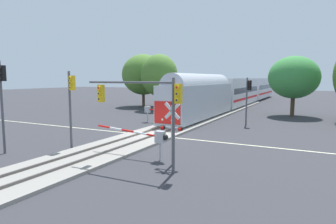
{
  "coord_description": "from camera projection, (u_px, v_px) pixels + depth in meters",
  "views": [
    {
      "loc": [
        12.72,
        -21.88,
        4.95
      ],
      "look_at": [
        1.03,
        1.04,
        2.0
      ],
      "focal_mm": 31.62,
      "sensor_mm": 36.0,
      "label": 1
    }
  ],
  "objects": [
    {
      "name": "traffic_signal_near_right",
      "position": [
        145.0,
        100.0,
        15.8
      ],
      "size": [
        5.94,
        0.38,
        4.97
      ],
      "color": "#4C4C51",
      "rests_on": "ground"
    },
    {
      "name": "road_centre_stripe",
      "position": [
        152.0,
        135.0,
        25.67
      ],
      "size": [
        44.0,
        0.2,
        0.01
      ],
      "color": "beige",
      "rests_on": "ground"
    },
    {
      "name": "crossing_signal_mast",
      "position": [
        172.0,
        126.0,
        16.63
      ],
      "size": [
        1.36,
        0.44,
        3.71
      ],
      "color": "#B2B2B7",
      "rests_on": "ground"
    },
    {
      "name": "crossing_gate_far",
      "position": [
        152.0,
        110.0,
        33.03
      ],
      "size": [
        5.56,
        0.4,
        1.8
      ],
      "color": "#B7B7BC",
      "rests_on": "ground"
    },
    {
      "name": "oak_far_right",
      "position": [
        294.0,
        77.0,
        38.21
      ],
      "size": [
        6.39,
        6.39,
        7.81
      ],
      "color": "#4C3828",
      "rests_on": "ground"
    },
    {
      "name": "commuter_train",
      "position": [
        238.0,
        91.0,
        52.37
      ],
      "size": [
        3.04,
        59.16,
        5.16
      ],
      "color": "#B2B7C1",
      "rests_on": "railway_track"
    },
    {
      "name": "ground_plane",
      "position": [
        152.0,
        135.0,
        25.67
      ],
      "size": [
        220.0,
        220.0,
        0.0
      ],
      "primitive_type": "plane",
      "color": "#333338"
    },
    {
      "name": "pine_left_background",
      "position": [
        143.0,
        75.0,
        51.58
      ],
      "size": [
        7.41,
        7.41,
        9.1
      ],
      "color": "#4C3828",
      "rests_on": "ground"
    },
    {
      "name": "oak_behind_train",
      "position": [
        159.0,
        75.0,
        45.79
      ],
      "size": [
        5.73,
        5.73,
        8.65
      ],
      "color": "brown",
      "rests_on": "ground"
    },
    {
      "name": "crossing_gate_near",
      "position": [
        153.0,
        136.0,
        17.96
      ],
      "size": [
        5.25,
        0.4,
        1.86
      ],
      "color": "#B7B7BC",
      "rests_on": "ground"
    },
    {
      "name": "traffic_signal_median",
      "position": [
        71.0,
        97.0,
        20.19
      ],
      "size": [
        0.53,
        0.38,
        5.43
      ],
      "color": "#4C4C51",
      "rests_on": "ground"
    },
    {
      "name": "traffic_signal_near_left",
      "position": [
        2.0,
        92.0,
        19.02
      ],
      "size": [
        0.53,
        0.38,
        6.06
      ],
      "color": "#4C4C51",
      "rests_on": "ground"
    },
    {
      "name": "traffic_signal_far_side",
      "position": [
        248.0,
        93.0,
        30.77
      ],
      "size": [
        0.53,
        0.38,
        5.02
      ],
      "color": "#4C4C51",
      "rests_on": "ground"
    },
    {
      "name": "railway_track",
      "position": [
        152.0,
        134.0,
        25.66
      ],
      "size": [
        4.4,
        80.0,
        0.32
      ],
      "color": "gray",
      "rests_on": "ground"
    }
  ]
}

